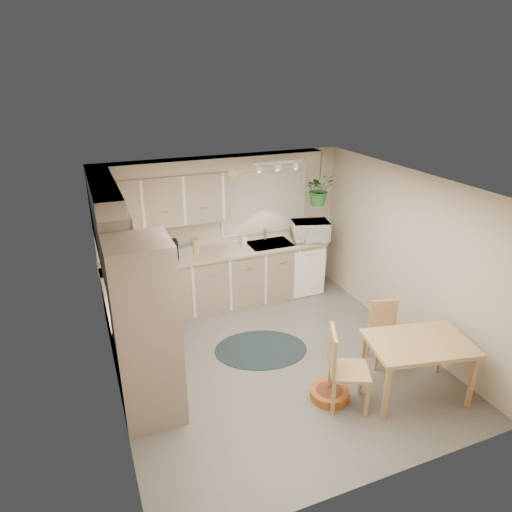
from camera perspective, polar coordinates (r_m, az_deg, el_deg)
name	(u,v)px	position (r m, az deg, el deg)	size (l,w,h in m)	color
floor	(275,361)	(6.27, 2.40, -13.01)	(4.20, 4.20, 0.00)	slate
ceiling	(278,185)	(5.24, 2.82, 8.82)	(4.20, 4.20, 0.00)	white
wall_back	(223,229)	(7.47, -4.09, 3.43)	(4.00, 0.04, 2.40)	#BDB09C
wall_front	(379,381)	(4.12, 15.17, -14.82)	(4.00, 0.04, 2.40)	#BDB09C
wall_left	(109,310)	(5.23, -17.91, -6.49)	(0.04, 4.20, 2.40)	#BDB09C
wall_right	(408,257)	(6.67, 18.44, -0.13)	(0.04, 4.20, 2.40)	#BDB09C
base_cab_left	(133,325)	(6.38, -15.15, -8.37)	(0.60, 1.85, 0.90)	gray
base_cab_back	(219,279)	(7.43, -4.67, -2.94)	(3.60, 0.60, 0.90)	gray
counter_left	(130,294)	(6.15, -15.50, -4.59)	(0.64, 1.89, 0.04)	tan
counter_back	(218,253)	(7.23, -4.76, 0.39)	(3.64, 0.64, 0.04)	tan
oven_stack	(146,334)	(5.00, -13.57, -9.40)	(0.65, 0.65, 2.10)	gray
wall_oven_face	(176,328)	(5.04, -9.95, -8.80)	(0.02, 0.56, 0.58)	white
upper_cab_left	(109,226)	(5.92, -17.86, 3.56)	(0.35, 2.00, 0.75)	gray
upper_cab_back	(161,201)	(6.89, -11.74, 6.81)	(2.00, 0.35, 0.75)	gray
soffit_left	(102,189)	(5.79, -18.67, 7.97)	(0.30, 2.00, 0.20)	#BDB09C
soffit_back	(212,164)	(6.98, -5.54, 11.39)	(3.60, 0.30, 0.20)	#BDB09C
cooktop	(137,313)	(5.63, -14.65, -6.87)	(0.52, 0.58, 0.02)	white
range_hood	(131,278)	(5.43, -15.33, -2.71)	(0.40, 0.60, 0.14)	white
window_blinds	(264,201)	(7.55, 0.99, 6.89)	(1.40, 0.02, 1.00)	beige
window_frame	(264,201)	(7.56, 0.96, 6.91)	(1.50, 0.02, 1.10)	beige
sink	(270,246)	(7.54, 1.75, 1.24)	(0.70, 0.48, 0.10)	#9C9FA3
dishwasher_front	(310,274)	(7.72, 6.72, -2.22)	(0.58, 0.01, 0.83)	white
track_light_bar	(278,162)	(6.92, 2.74, 11.62)	(0.80, 0.04, 0.04)	white
wall_clock	(232,168)	(7.22, -3.08, 10.87)	(0.30, 0.30, 0.03)	#DDB84E
dining_table	(415,368)	(5.84, 19.31, -13.05)	(1.16, 0.77, 0.73)	tan
chair_left	(350,369)	(5.42, 11.61, -13.63)	(0.46, 0.46, 0.97)	tan
chair_back	(386,335)	(6.25, 15.97, -9.49)	(0.39, 0.39, 0.84)	tan
braided_rug	(261,349)	(6.48, 0.61, -11.58)	(1.29, 0.97, 0.01)	black
pet_bed	(329,394)	(5.73, 9.13, -16.62)	(0.46, 0.46, 0.11)	#A75E21
microwave	(310,229)	(7.66, 6.79, 3.39)	(0.60, 0.33, 0.41)	white
soap_bottle	(244,242)	(7.50, -1.55, 1.77)	(0.08, 0.17, 0.08)	white
hanging_plant	(319,193)	(7.55, 7.90, 7.85)	(0.46, 0.52, 0.40)	#29682B
coffee_maker	(172,249)	(7.02, -10.42, 0.81)	(0.16, 0.20, 0.29)	black
toaster	(183,251)	(7.09, -9.07, 0.61)	(0.27, 0.16, 0.16)	#9C9FA3
knife_block	(195,246)	(7.15, -7.58, 1.20)	(0.11, 0.11, 0.24)	tan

